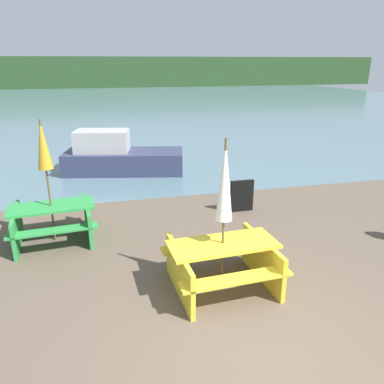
{
  "coord_description": "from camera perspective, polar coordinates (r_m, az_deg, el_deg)",
  "views": [
    {
      "loc": [
        -1.7,
        -3.1,
        3.34
      ],
      "look_at": [
        -0.01,
        3.83,
        0.85
      ],
      "focal_mm": 35.0,
      "sensor_mm": 36.0,
      "label": 1
    }
  ],
  "objects": [
    {
      "name": "water",
      "position": [
        34.24,
        -11.09,
        13.3
      ],
      "size": [
        60.0,
        50.0,
        0.0
      ],
      "color": "slate",
      "rests_on": "ground_plane"
    },
    {
      "name": "umbrella_white",
      "position": [
        5.35,
        5.01,
        1.59
      ],
      "size": [
        0.25,
        0.25,
        2.35
      ],
      "color": "brown",
      "rests_on": "ground_plane"
    },
    {
      "name": "ground_plane",
      "position": [
        4.86,
        12.05,
        -24.66
      ],
      "size": [
        60.0,
        60.0,
        0.0
      ],
      "primitive_type": "plane",
      "color": "brown"
    },
    {
      "name": "umbrella_gold",
      "position": [
        7.37,
        -21.75,
        6.5
      ],
      "size": [
        0.27,
        0.27,
        2.37
      ],
      "color": "brown",
      "rests_on": "ground_plane"
    },
    {
      "name": "picnic_table_green",
      "position": [
        7.78,
        -20.45,
        -3.92
      ],
      "size": [
        1.71,
        1.52,
        0.73
      ],
      "rotation": [
        0.0,
        0.0,
        0.09
      ],
      "color": "green",
      "rests_on": "ground_plane"
    },
    {
      "name": "picnic_table_yellow",
      "position": [
        5.86,
        4.65,
        -10.32
      ],
      "size": [
        1.73,
        1.48,
        0.75
      ],
      "rotation": [
        0.0,
        0.0,
        0.06
      ],
      "color": "yellow",
      "rests_on": "ground_plane"
    },
    {
      "name": "far_treeline",
      "position": [
        54.08,
        -12.48,
        17.4
      ],
      "size": [
        80.0,
        1.6,
        4.0
      ],
      "color": "#284723",
      "rests_on": "water"
    },
    {
      "name": "signboard",
      "position": [
        8.82,
        7.6,
        -0.58
      ],
      "size": [
        0.55,
        0.08,
        0.75
      ],
      "color": "black",
      "rests_on": "ground_plane"
    },
    {
      "name": "boat",
      "position": [
        12.11,
        -11.0,
        5.28
      ],
      "size": [
        3.88,
        2.11,
        1.33
      ],
      "rotation": [
        0.0,
        0.0,
        -0.21
      ],
      "color": "#333856",
      "rests_on": "water"
    }
  ]
}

